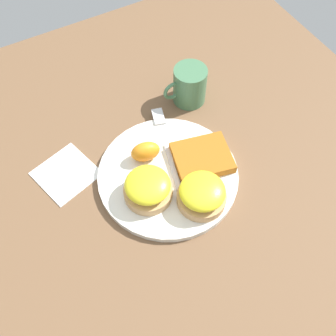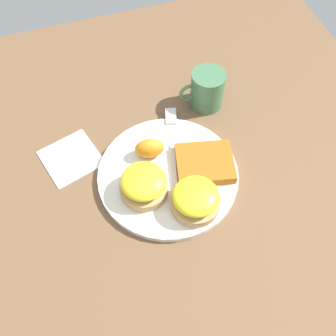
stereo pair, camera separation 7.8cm
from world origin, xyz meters
name	(u,v)px [view 1 (the left image)]	position (x,y,z in m)	size (l,w,h in m)	color
ground_plane	(168,177)	(0.00, 0.00, 0.00)	(1.10, 1.10, 0.00)	brown
plate	(168,175)	(0.00, 0.00, 0.01)	(0.29, 0.29, 0.01)	silver
sandwich_benedict_left	(148,188)	(0.06, 0.02, 0.04)	(0.10, 0.10, 0.05)	tan
sandwich_benedict_right	(202,194)	(-0.03, 0.09, 0.04)	(0.10, 0.10, 0.05)	tan
hashbrown_patty	(202,158)	(-0.08, 0.01, 0.02)	(0.11, 0.10, 0.02)	#A05D19
orange_wedge	(145,152)	(0.02, -0.06, 0.04)	(0.06, 0.04, 0.04)	orange
fork	(165,141)	(-0.03, -0.07, 0.02)	(0.07, 0.21, 0.00)	silver
cup	(189,85)	(-0.14, -0.16, 0.04)	(0.10, 0.07, 0.09)	#42704C
napkin	(66,173)	(0.18, -0.11, 0.00)	(0.11, 0.11, 0.00)	white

